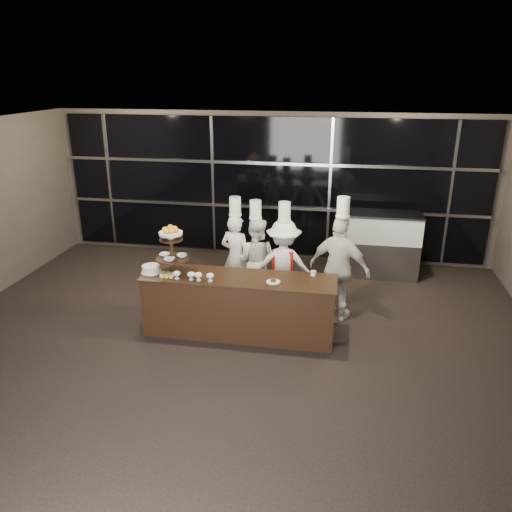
% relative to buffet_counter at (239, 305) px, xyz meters
% --- Properties ---
extents(room, '(10.00, 10.00, 10.00)m').
position_rel_buffet_counter_xyz_m(room, '(-0.05, -1.56, 1.03)').
color(room, black).
rests_on(room, ground).
extents(window_wall, '(8.60, 0.10, 2.80)m').
position_rel_buffet_counter_xyz_m(window_wall, '(-0.05, 3.38, 1.04)').
color(window_wall, black).
rests_on(window_wall, ground).
extents(buffet_counter, '(2.84, 0.74, 0.92)m').
position_rel_buffet_counter_xyz_m(buffet_counter, '(0.00, 0.00, 0.00)').
color(buffet_counter, black).
rests_on(buffet_counter, ground).
extents(display_stand, '(0.48, 0.48, 0.74)m').
position_rel_buffet_counter_xyz_m(display_stand, '(-1.00, -0.00, 0.87)').
color(display_stand, black).
rests_on(display_stand, buffet_counter).
extents(compotes, '(0.61, 0.11, 0.12)m').
position_rel_buffet_counter_xyz_m(compotes, '(-0.61, -0.22, 0.54)').
color(compotes, silver).
rests_on(compotes, buffet_counter).
extents(layer_cake, '(0.30, 0.30, 0.11)m').
position_rel_buffet_counter_xyz_m(layer_cake, '(-1.32, -0.05, 0.51)').
color(layer_cake, white).
rests_on(layer_cake, buffet_counter).
extents(pastry_squares, '(0.20, 0.13, 0.05)m').
position_rel_buffet_counter_xyz_m(pastry_squares, '(-1.03, -0.17, 0.48)').
color(pastry_squares, '#EED574').
rests_on(pastry_squares, buffet_counter).
extents(small_plate, '(0.20, 0.20, 0.05)m').
position_rel_buffet_counter_xyz_m(small_plate, '(0.52, -0.10, 0.47)').
color(small_plate, white).
rests_on(small_plate, buffet_counter).
extents(chef_cup, '(0.08, 0.08, 0.07)m').
position_rel_buffet_counter_xyz_m(chef_cup, '(1.06, 0.25, 0.49)').
color(chef_cup, white).
rests_on(chef_cup, buffet_counter).
extents(display_case, '(1.47, 0.64, 1.24)m').
position_rel_buffet_counter_xyz_m(display_case, '(2.17, 2.74, 0.22)').
color(display_case, '#A5A5AA').
rests_on(display_case, ground).
extents(chef_a, '(0.63, 0.50, 1.81)m').
position_rel_buffet_counter_xyz_m(chef_a, '(-0.31, 1.20, 0.32)').
color(chef_a, silver).
rests_on(chef_a, ground).
extents(chef_b, '(0.76, 0.62, 1.77)m').
position_rel_buffet_counter_xyz_m(chef_b, '(0.03, 1.21, 0.29)').
color(chef_b, white).
rests_on(chef_b, ground).
extents(chef_c, '(1.00, 0.61, 1.81)m').
position_rel_buffet_counter_xyz_m(chef_c, '(0.53, 1.01, 0.30)').
color(chef_c, white).
rests_on(chef_c, ground).
extents(chef_d, '(1.07, 0.75, 1.99)m').
position_rel_buffet_counter_xyz_m(chef_d, '(1.43, 0.77, 0.40)').
color(chef_d, silver).
rests_on(chef_d, ground).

